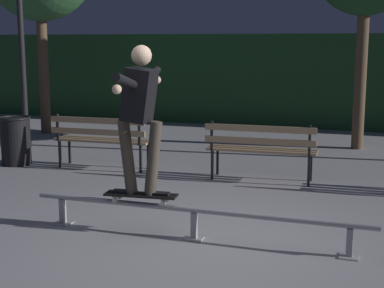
# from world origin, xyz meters

# --- Properties ---
(ground_plane) EXTENTS (90.00, 90.00, 0.00)m
(ground_plane) POSITION_xyz_m (0.00, 0.00, 0.00)
(ground_plane) COLOR #99999E
(hedge_backdrop) EXTENTS (24.00, 1.20, 2.20)m
(hedge_backdrop) POSITION_xyz_m (0.00, 8.79, 1.10)
(hedge_backdrop) COLOR #234C28
(hedge_backdrop) RESTS_ON ground
(grind_rail) EXTENTS (3.66, 0.18, 0.34)m
(grind_rail) POSITION_xyz_m (-0.00, 0.14, 0.26)
(grind_rail) COLOR #9E9EA3
(grind_rail) RESTS_ON ground
(skateboard) EXTENTS (0.80, 0.28, 0.09)m
(skateboard) POSITION_xyz_m (-0.59, 0.14, 0.42)
(skateboard) COLOR black
(skateboard) RESTS_ON grind_rail
(skateboarder) EXTENTS (0.63, 1.40, 1.56)m
(skateboarder) POSITION_xyz_m (-0.59, 0.14, 1.35)
(skateboarder) COLOR black
(skateboarder) RESTS_ON skateboard
(park_bench_leftmost) EXTENTS (1.61, 0.47, 0.88)m
(park_bench_leftmost) POSITION_xyz_m (-2.47, 2.80, 0.54)
(park_bench_leftmost) COLOR black
(park_bench_leftmost) RESTS_ON ground
(park_bench_left_center) EXTENTS (1.61, 0.47, 0.88)m
(park_bench_left_center) POSITION_xyz_m (0.12, 2.80, 0.54)
(park_bench_left_center) COLOR black
(park_bench_left_center) RESTS_ON ground
(lamp_post_left) EXTENTS (0.32, 0.32, 3.90)m
(lamp_post_left) POSITION_xyz_m (-4.76, 4.06, 2.48)
(lamp_post_left) COLOR black
(lamp_post_left) RESTS_ON ground
(trash_can) EXTENTS (0.52, 0.52, 0.80)m
(trash_can) POSITION_xyz_m (-3.97, 2.66, 0.41)
(trash_can) COLOR black
(trash_can) RESTS_ON ground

